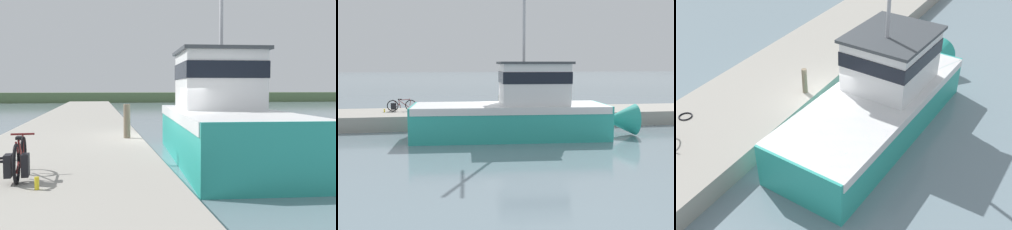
% 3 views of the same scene
% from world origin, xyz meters
% --- Properties ---
extents(ground_plane, '(320.00, 320.00, 0.00)m').
position_xyz_m(ground_plane, '(0.00, 0.00, 0.00)').
color(ground_plane, gray).
extents(dock_pier, '(4.82, 80.00, 0.85)m').
position_xyz_m(dock_pier, '(-3.23, 0.00, 0.43)').
color(dock_pier, '#A39E93').
rests_on(dock_pier, ground_plane).
extents(fishing_boat_main, '(4.17, 11.76, 9.65)m').
position_xyz_m(fishing_boat_main, '(2.07, 0.50, 1.47)').
color(fishing_boat_main, teal).
rests_on(fishing_boat_main, ground_plane).
extents(mooring_post, '(0.22, 0.22, 1.12)m').
position_xyz_m(mooring_post, '(-1.32, -0.03, 1.41)').
color(mooring_post, '#756651').
rests_on(mooring_post, dock_pier).
extents(hose_coil, '(0.55, 0.55, 0.05)m').
position_xyz_m(hose_coil, '(-4.40, -3.96, 0.88)').
color(hose_coil, black).
rests_on(hose_coil, dock_pier).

